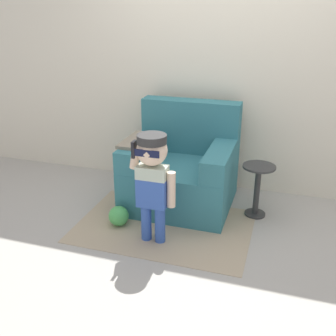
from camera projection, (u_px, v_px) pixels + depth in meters
ground_plane at (205, 207)px, 3.80m from camera, size 10.00×10.00×0.00m
wall_back at (222, 62)px, 3.82m from camera, size 10.00×0.05×2.60m
armchair at (182, 169)px, 3.79m from camera, size 1.00×0.90×0.95m
person_child at (153, 172)px, 3.03m from camera, size 0.37×0.28×0.92m
side_table at (257, 186)px, 3.55m from camera, size 0.29×0.29×0.49m
rug at (164, 226)px, 3.47m from camera, size 1.51×1.03×0.01m
toy_ball at (119, 216)px, 3.46m from camera, size 0.18×0.18×0.18m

